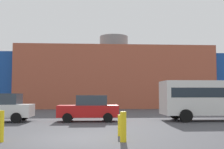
# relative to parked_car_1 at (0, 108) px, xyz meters

# --- Properties ---
(ground_plane) EXTENTS (200.00, 200.00, 0.00)m
(ground_plane) POSITION_rel_parked_car_1_xyz_m (5.18, -7.36, -0.92)
(ground_plane) COLOR #47474C
(building_backdrop) EXTENTS (44.59, 10.34, 10.04)m
(building_backdrop) POSITION_rel_parked_car_1_xyz_m (8.90, 20.38, 2.97)
(building_backdrop) COLOR #B2563D
(building_backdrop) RESTS_ON ground_plane
(parked_car_1) EXTENTS (4.29, 2.10, 1.86)m
(parked_car_1) POSITION_rel_parked_car_1_xyz_m (0.00, 0.00, 0.00)
(parked_car_1) COLOR white
(parked_car_1) RESTS_ON ground_plane
(parked_car_2) EXTENTS (4.02, 1.98, 1.74)m
(parked_car_2) POSITION_rel_parked_car_1_xyz_m (5.85, -0.00, -0.06)
(parked_car_2) COLOR red
(parked_car_2) RESTS_ON ground_plane
(white_bus) EXTENTS (6.80, 2.62, 2.72)m
(white_bus) POSITION_rel_parked_car_1_xyz_m (14.29, -0.00, 0.70)
(white_bus) COLOR white
(white_bus) RESTS_ON ground_plane
(bollard_yellow_0) EXTENTS (0.24, 0.24, 1.14)m
(bollard_yellow_0) POSITION_rel_parked_car_1_xyz_m (7.32, -8.19, -0.35)
(bollard_yellow_0) COLOR yellow
(bollard_yellow_0) RESTS_ON ground_plane
(bollard_yellow_1) EXTENTS (0.24, 0.24, 1.18)m
(bollard_yellow_1) POSITION_rel_parked_car_1_xyz_m (2.67, -7.93, -0.33)
(bollard_yellow_1) COLOR yellow
(bollard_yellow_1) RESTS_ON ground_plane
(bollard_yellow_2) EXTENTS (0.24, 0.24, 0.91)m
(bollard_yellow_2) POSITION_rel_parked_car_1_xyz_m (7.36, -6.66, -0.47)
(bollard_yellow_2) COLOR yellow
(bollard_yellow_2) RESTS_ON ground_plane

